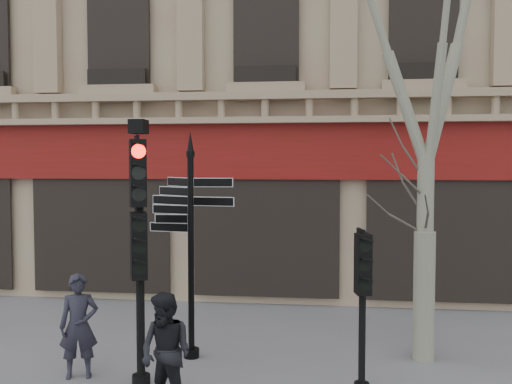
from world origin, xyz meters
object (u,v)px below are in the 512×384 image
at_px(traffic_signal_secondary, 363,281).
at_px(pedestrian_b, 166,353).
at_px(plane_tree, 428,5).
at_px(pedestrian_a, 79,326).
at_px(fingerpost, 191,206).
at_px(traffic_signal_main, 139,219).

bearing_deg(traffic_signal_secondary, pedestrian_b, -169.15).
height_order(traffic_signal_secondary, pedestrian_b, traffic_signal_secondary).
height_order(traffic_signal_secondary, plane_tree, plane_tree).
relative_size(traffic_signal_secondary, pedestrian_a, 1.43).
distance_m(fingerpost, pedestrian_b, 2.80).
bearing_deg(fingerpost, traffic_signal_secondary, -1.50).
height_order(fingerpost, pedestrian_a, fingerpost).
xyz_separation_m(pedestrian_a, pedestrian_b, (1.69, -1.04, -0.01)).
bearing_deg(traffic_signal_secondary, fingerpost, 148.02).
relative_size(traffic_signal_secondary, plane_tree, 0.27).
relative_size(traffic_signal_secondary, pedestrian_b, 1.44).
bearing_deg(pedestrian_a, traffic_signal_secondary, -17.77).
xyz_separation_m(traffic_signal_main, pedestrian_b, (0.65, -0.89, -1.71)).
height_order(traffic_signal_secondary, pedestrian_a, traffic_signal_secondary).
bearing_deg(pedestrian_b, pedestrian_a, 171.61).
bearing_deg(plane_tree, pedestrian_a, -165.07).
distance_m(traffic_signal_main, plane_tree, 5.80).
height_order(fingerpost, plane_tree, plane_tree).
relative_size(plane_tree, pedestrian_a, 5.22).
xyz_separation_m(plane_tree, pedestrian_a, (-5.44, -1.45, -5.12)).
xyz_separation_m(fingerpost, pedestrian_b, (0.17, -2.14, -1.80)).
bearing_deg(fingerpost, pedestrian_a, -124.93).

